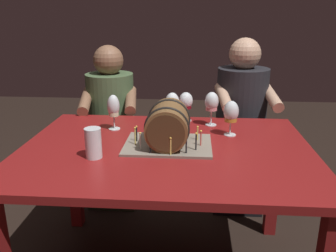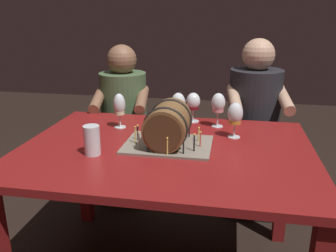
# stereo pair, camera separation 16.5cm
# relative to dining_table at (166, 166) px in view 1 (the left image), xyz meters

# --- Properties ---
(dining_table) EXTENTS (1.38, 1.01, 0.75)m
(dining_table) POSITION_rel_dining_table_xyz_m (0.00, 0.00, 0.00)
(dining_table) COLOR maroon
(dining_table) RESTS_ON ground
(barrel_cake) EXTENTS (0.41, 0.31, 0.21)m
(barrel_cake) POSITION_rel_dining_table_xyz_m (0.01, 0.01, 0.20)
(barrel_cake) COLOR gray
(barrel_cake) RESTS_ON dining_table
(wine_glass_rose) EXTENTS (0.08, 0.08, 0.19)m
(wine_glass_rose) POSITION_rel_dining_table_xyz_m (0.23, 0.35, 0.23)
(wine_glass_rose) COLOR white
(wine_glass_rose) RESTS_ON dining_table
(wine_glass_empty) EXTENTS (0.08, 0.08, 0.19)m
(wine_glass_empty) POSITION_rel_dining_table_xyz_m (0.01, 0.33, 0.23)
(wine_glass_empty) COLOR white
(wine_glass_empty) RESTS_ON dining_table
(wine_glass_amber) EXTENTS (0.08, 0.08, 0.18)m
(wine_glass_amber) POSITION_rel_dining_table_xyz_m (0.32, 0.19, 0.22)
(wine_glass_amber) COLOR white
(wine_glass_amber) RESTS_ON dining_table
(wine_glass_red) EXTENTS (0.08, 0.08, 0.17)m
(wine_glass_red) POSITION_rel_dining_table_xyz_m (0.08, 0.43, 0.21)
(wine_glass_red) COLOR white
(wine_glass_red) RESTS_ON dining_table
(wine_glass_white) EXTENTS (0.07, 0.07, 0.19)m
(wine_glass_white) POSITION_rel_dining_table_xyz_m (-0.30, 0.24, 0.22)
(wine_glass_white) COLOR white
(wine_glass_white) RESTS_ON dining_table
(beer_pint) EXTENTS (0.07, 0.07, 0.14)m
(beer_pint) POSITION_rel_dining_table_xyz_m (-0.31, -0.15, 0.16)
(beer_pint) COLOR white
(beer_pint) RESTS_ON dining_table
(person_seated_left) EXTENTS (0.40, 0.50, 1.15)m
(person_seated_left) POSITION_rel_dining_table_xyz_m (-0.45, 0.77, -0.12)
(person_seated_left) COLOR #2A3A24
(person_seated_left) RESTS_ON ground
(person_seated_right) EXTENTS (0.41, 0.50, 1.20)m
(person_seated_right) POSITION_rel_dining_table_xyz_m (0.45, 0.77, -0.09)
(person_seated_right) COLOR black
(person_seated_right) RESTS_ON ground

